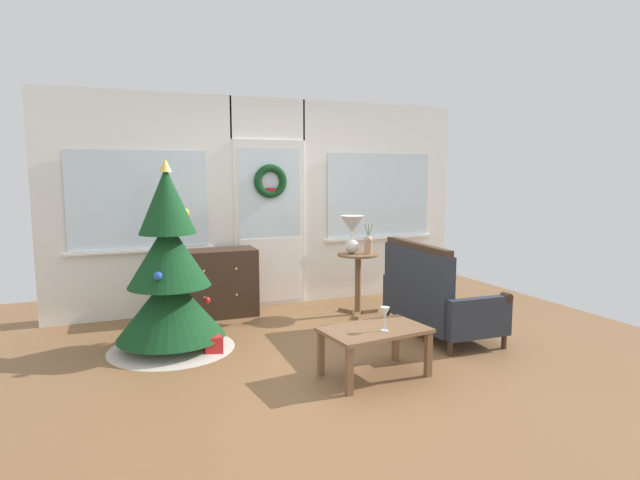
% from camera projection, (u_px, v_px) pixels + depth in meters
% --- Properties ---
extents(ground_plane, '(6.76, 6.76, 0.00)m').
position_uv_depth(ground_plane, '(338.00, 357.00, 4.81)').
color(ground_plane, brown).
extents(back_wall_with_door, '(5.20, 0.19, 2.55)m').
position_uv_depth(back_wall_with_door, '(269.00, 203.00, 6.55)').
color(back_wall_with_door, white).
rests_on(back_wall_with_door, ground).
extents(christmas_tree, '(1.18, 1.18, 1.78)m').
position_uv_depth(christmas_tree, '(170.00, 282.00, 4.95)').
color(christmas_tree, '#4C331E').
rests_on(christmas_tree, ground).
extents(dresser_cabinet, '(0.91, 0.46, 0.78)m').
position_uv_depth(dresser_cabinet, '(217.00, 283.00, 6.13)').
color(dresser_cabinet, '#3D281C').
rests_on(dresser_cabinet, ground).
extents(settee_sofa, '(0.77, 1.38, 0.96)m').
position_uv_depth(settee_sofa, '(433.00, 299.00, 5.42)').
color(settee_sofa, '#3D281C').
rests_on(settee_sofa, ground).
extents(side_table, '(0.50, 0.48, 0.72)m').
position_uv_depth(side_table, '(358.00, 271.00, 6.18)').
color(side_table, brown).
rests_on(side_table, ground).
extents(table_lamp, '(0.28, 0.28, 0.44)m').
position_uv_depth(table_lamp, '(352.00, 229.00, 6.13)').
color(table_lamp, silver).
rests_on(table_lamp, side_table).
extents(flower_vase, '(0.11, 0.10, 0.35)m').
position_uv_depth(flower_vase, '(368.00, 244.00, 6.12)').
color(flower_vase, tan).
rests_on(flower_vase, side_table).
extents(coffee_table, '(0.89, 0.61, 0.40)m').
position_uv_depth(coffee_table, '(375.00, 335.00, 4.32)').
color(coffee_table, brown).
rests_on(coffee_table, ground).
extents(wine_glass, '(0.08, 0.08, 0.20)m').
position_uv_depth(wine_glass, '(385.00, 314.00, 4.22)').
color(wine_glass, silver).
rests_on(wine_glass, coffee_table).
extents(gift_box, '(0.16, 0.15, 0.16)m').
position_uv_depth(gift_box, '(213.00, 345.00, 4.89)').
color(gift_box, red).
rests_on(gift_box, ground).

